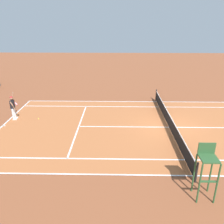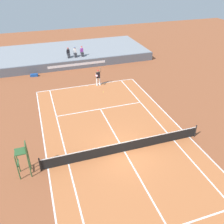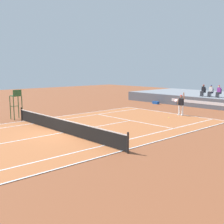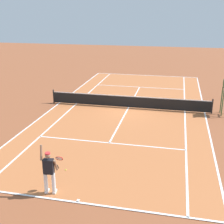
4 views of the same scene
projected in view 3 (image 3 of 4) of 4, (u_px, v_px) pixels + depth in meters
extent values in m
plane|color=brown|center=(62.00, 133.00, 18.04)|extent=(80.00, 80.00, 0.00)
cube|color=#B76638|center=(62.00, 133.00, 18.03)|extent=(10.98, 23.78, 0.02)
cube|color=white|center=(172.00, 113.00, 25.96)|extent=(10.98, 0.10, 0.01)
cube|color=white|center=(24.00, 121.00, 22.04)|extent=(0.10, 23.78, 0.01)
cube|color=white|center=(121.00, 151.00, 14.03)|extent=(0.10, 23.78, 0.01)
cube|color=white|center=(32.00, 124.00, 21.03)|extent=(0.10, 23.78, 0.01)
cube|color=white|center=(104.00, 145.00, 15.04)|extent=(0.10, 23.78, 0.01)
cube|color=white|center=(131.00, 120.00, 22.30)|extent=(8.22, 0.10, 0.01)
cube|color=white|center=(62.00, 133.00, 18.03)|extent=(0.10, 12.80, 0.01)
cube|color=white|center=(171.00, 113.00, 25.89)|extent=(0.10, 0.20, 0.01)
cylinder|color=black|center=(22.00, 114.00, 22.29)|extent=(0.10, 0.10, 1.07)
cylinder|color=black|center=(128.00, 143.00, 13.62)|extent=(0.10, 0.10, 1.07)
cube|color=black|center=(62.00, 126.00, 17.96)|extent=(11.78, 0.02, 0.84)
cube|color=white|center=(62.00, 119.00, 17.90)|extent=(11.78, 0.03, 0.06)
cube|color=#565B66|center=(202.00, 103.00, 29.45)|extent=(21.41, 0.24, 1.11)
cube|color=silver|center=(201.00, 102.00, 29.36)|extent=(7.50, 0.01, 0.32)
cube|color=gray|center=(223.00, 99.00, 32.67)|extent=(21.41, 9.41, 1.11)
cube|color=#474C56|center=(203.00, 93.00, 30.85)|extent=(0.44, 0.44, 0.06)
cube|color=#474C56|center=(204.00, 90.00, 30.94)|extent=(0.44, 0.06, 0.44)
cylinder|color=#4C4C51|center=(204.00, 95.00, 30.65)|extent=(0.04, 0.04, 0.38)
cylinder|color=#4C4C51|center=(201.00, 94.00, 30.91)|extent=(0.04, 0.04, 0.38)
cube|color=#2D2D33|center=(203.00, 92.00, 30.77)|extent=(0.34, 0.44, 0.16)
cube|color=#2D2D33|center=(201.00, 94.00, 30.68)|extent=(0.30, 0.14, 0.44)
cube|color=black|center=(203.00, 89.00, 30.83)|extent=(0.36, 0.22, 0.52)
sphere|color=brown|center=(204.00, 86.00, 30.77)|extent=(0.20, 0.20, 0.20)
cylinder|color=red|center=(204.00, 85.00, 30.76)|extent=(0.19, 0.19, 0.05)
cube|color=#474C56|center=(210.00, 93.00, 30.20)|extent=(0.44, 0.44, 0.06)
cube|color=#474C56|center=(212.00, 91.00, 30.30)|extent=(0.44, 0.06, 0.44)
cylinder|color=#4C4C51|center=(211.00, 95.00, 30.01)|extent=(0.04, 0.04, 0.38)
cylinder|color=#4C4C51|center=(208.00, 95.00, 30.26)|extent=(0.04, 0.04, 0.38)
cube|color=#2D2D33|center=(210.00, 92.00, 30.12)|extent=(0.34, 0.44, 0.16)
cube|color=#2D2D33|center=(209.00, 95.00, 30.03)|extent=(0.30, 0.14, 0.44)
cube|color=white|center=(211.00, 90.00, 30.18)|extent=(0.36, 0.22, 0.52)
sphere|color=#A37556|center=(211.00, 86.00, 30.13)|extent=(0.20, 0.20, 0.20)
cylinder|color=#2D4CA8|center=(211.00, 85.00, 30.11)|extent=(0.19, 0.19, 0.05)
cube|color=#474C56|center=(219.00, 94.00, 29.53)|extent=(0.44, 0.44, 0.06)
cube|color=#474C56|center=(220.00, 91.00, 29.62)|extent=(0.44, 0.06, 0.44)
cylinder|color=#4C4C51|center=(219.00, 96.00, 29.33)|extent=(0.04, 0.04, 0.38)
cylinder|color=#4C4C51|center=(216.00, 96.00, 29.59)|extent=(0.04, 0.04, 0.38)
cube|color=#2D2D33|center=(218.00, 93.00, 29.45)|extent=(0.34, 0.44, 0.16)
cube|color=#2D2D33|center=(217.00, 96.00, 29.36)|extent=(0.30, 0.14, 0.44)
cube|color=purple|center=(219.00, 90.00, 29.51)|extent=(0.36, 0.22, 0.52)
sphere|color=beige|center=(219.00, 87.00, 29.45)|extent=(0.20, 0.20, 0.20)
cylinder|color=red|center=(219.00, 86.00, 29.44)|extent=(0.19, 0.19, 0.05)
cylinder|color=white|center=(182.00, 111.00, 24.65)|extent=(0.15, 0.15, 0.92)
cylinder|color=white|center=(179.00, 110.00, 24.86)|extent=(0.15, 0.15, 0.92)
cube|color=white|center=(182.00, 115.00, 24.67)|extent=(0.14, 0.29, 0.10)
cube|color=white|center=(179.00, 115.00, 24.88)|extent=(0.14, 0.29, 0.10)
cube|color=black|center=(181.00, 102.00, 24.64)|extent=(0.42, 0.28, 0.60)
sphere|color=#A37556|center=(181.00, 97.00, 24.57)|extent=(0.22, 0.22, 0.22)
cylinder|color=red|center=(181.00, 96.00, 24.55)|extent=(0.21, 0.21, 0.06)
cylinder|color=#A37556|center=(184.00, 96.00, 24.36)|extent=(0.11, 0.22, 0.61)
cylinder|color=#A37556|center=(178.00, 102.00, 24.73)|extent=(0.12, 0.33, 0.56)
cylinder|color=black|center=(177.00, 103.00, 24.69)|extent=(0.05, 0.19, 0.25)
torus|color=red|center=(176.00, 100.00, 24.53)|extent=(0.32, 0.22, 0.26)
cylinder|color=silver|center=(176.00, 100.00, 24.53)|extent=(0.28, 0.18, 0.22)
sphere|color=#D1E533|center=(169.00, 118.00, 23.57)|extent=(0.07, 0.07, 0.07)
cylinder|color=#2D562D|center=(10.00, 108.00, 22.94)|extent=(0.07, 0.07, 1.90)
cylinder|color=#2D562D|center=(18.00, 107.00, 23.41)|extent=(0.07, 0.07, 1.90)
cylinder|color=#2D562D|center=(14.00, 109.00, 22.43)|extent=(0.07, 0.07, 1.90)
cylinder|color=#2D562D|center=(22.00, 108.00, 22.90)|extent=(0.07, 0.07, 1.90)
cube|color=#2D562D|center=(16.00, 96.00, 22.77)|extent=(0.70, 0.70, 0.06)
cube|color=#2D562D|center=(17.00, 93.00, 22.47)|extent=(0.06, 0.70, 0.48)
cube|color=#2D562D|center=(15.00, 106.00, 23.14)|extent=(0.10, 0.70, 0.04)
cube|color=#194799|center=(156.00, 103.00, 32.93)|extent=(0.87, 0.41, 0.32)
cylinder|color=#194799|center=(153.00, 102.00, 33.27)|extent=(0.10, 0.32, 0.32)
cylinder|color=#194799|center=(158.00, 103.00, 32.59)|extent=(0.10, 0.32, 0.32)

